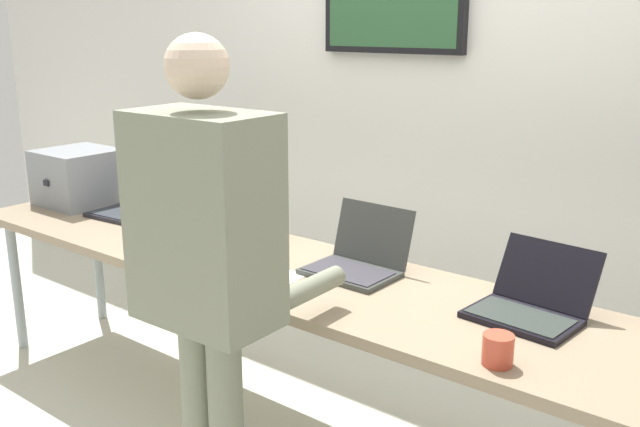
# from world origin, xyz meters

# --- Properties ---
(back_wall) EXTENTS (8.00, 0.11, 2.75)m
(back_wall) POSITION_xyz_m (-0.01, 1.13, 1.39)
(back_wall) COLOR silver
(back_wall) RESTS_ON ground
(workbench) EXTENTS (3.67, 0.70, 0.75)m
(workbench) POSITION_xyz_m (0.00, 0.00, 0.71)
(workbench) COLOR gray
(workbench) RESTS_ON ground
(equipment_box) EXTENTS (0.38, 0.38, 0.29)m
(equipment_box) POSITION_xyz_m (-1.59, 0.09, 0.90)
(equipment_box) COLOR gray
(equipment_box) RESTS_ON workbench
(laptop_station_0) EXTENTS (0.39, 0.36, 0.25)m
(laptop_station_0) POSITION_xyz_m (-1.18, 0.13, 0.81)
(laptop_station_0) COLOR black
(laptop_station_0) RESTS_ON workbench
(laptop_station_1) EXTENTS (0.37, 0.36, 0.22)m
(laptop_station_1) POSITION_xyz_m (-0.49, 0.12, 0.81)
(laptop_station_1) COLOR black
(laptop_station_1) RESTS_ON workbench
(laptop_station_2) EXTENTS (0.35, 0.31, 0.25)m
(laptop_station_2) POSITION_xyz_m (0.20, 0.14, 0.81)
(laptop_station_2) COLOR #393C3A
(laptop_station_2) RESTS_ON workbench
(laptop_station_3) EXTENTS (0.37, 0.36, 0.22)m
(laptop_station_3) POSITION_xyz_m (0.89, 0.14, 0.81)
(laptop_station_3) COLOR black
(laptop_station_3) RESTS_ON workbench
(person) EXTENTS (0.45, 0.59, 1.67)m
(person) POSITION_xyz_m (0.17, -0.62, 1.01)
(person) COLOR gray
(person) RESTS_ON ground
(coffee_mug) EXTENTS (0.09, 0.09, 0.09)m
(coffee_mug) POSITION_xyz_m (0.95, -0.25, 0.80)
(coffee_mug) COLOR #C34530
(coffee_mug) RESTS_ON workbench
(paper_sheet) EXTENTS (0.24, 0.32, 0.00)m
(paper_sheet) POSITION_xyz_m (-0.02, -0.17, 0.76)
(paper_sheet) COLOR white
(paper_sheet) RESTS_ON workbench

